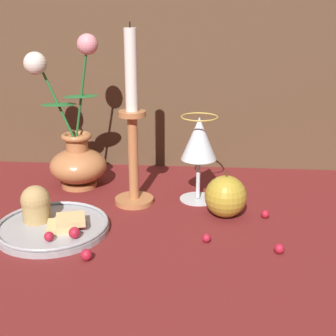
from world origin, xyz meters
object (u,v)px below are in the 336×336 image
Objects in this scene: wine_glass at (199,142)px; candlestick at (133,136)px; vase at (76,151)px; apple_beside_vase at (226,196)px; plate_with_pastries at (49,221)px.

candlestick is at bearing -167.70° from wine_glass.
vase is at bearing 149.61° from candlestick.
apple_beside_vase is at bearing -22.11° from vase.
vase reaches higher than plate_with_pastries.
candlestick is at bearing -30.39° from vase.
vase reaches higher than apple_beside_vase.
plate_with_pastries is 0.22m from candlestick.
apple_beside_vase is (0.05, -0.07, -0.08)m from wine_glass.
candlestick is at bearing 45.67° from plate_with_pastries.
vase is at bearing 168.73° from wine_glass.
wine_glass is 1.90× the size of apple_beside_vase.
vase is 0.93× the size of candlestick.
wine_glass reaches higher than plate_with_pastries.
vase is at bearing 157.89° from apple_beside_vase.
apple_beside_vase is at bearing 15.31° from plate_with_pastries.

